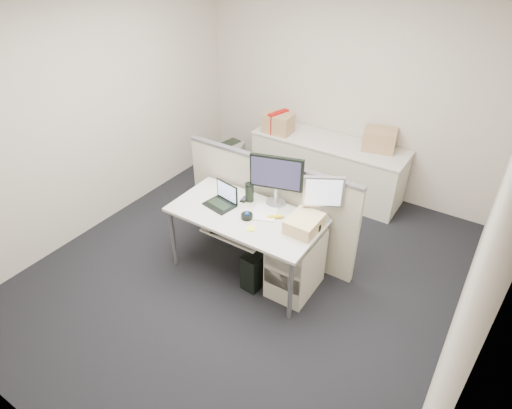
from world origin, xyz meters
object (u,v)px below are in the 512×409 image
Objects in this scene: laptop at (219,196)px; desk at (246,219)px; monitor_main at (276,181)px; desk_phone at (304,227)px.

desk is at bearing 14.47° from laptop.
laptop is at bearing -176.19° from desk.
monitor_main reaches higher than desk_phone.
monitor_main is at bearing 47.73° from laptop.
monitor_main is 2.28× the size of desk_phone.
laptop is (-0.30, -0.02, 0.17)m from desk.
laptop is (-0.45, -0.34, -0.16)m from monitor_main.
desk is at bearing -131.07° from monitor_main.
laptop is 1.25× the size of desk_phone.
desk is 0.61m from desk_phone.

